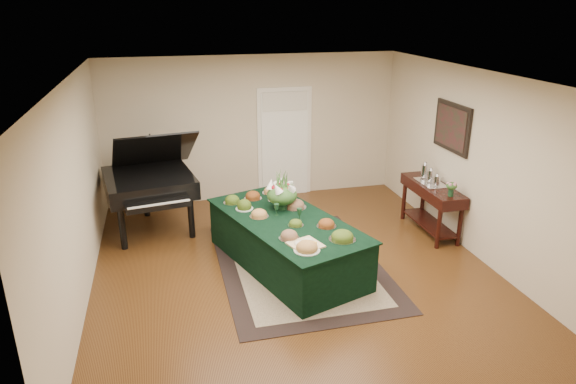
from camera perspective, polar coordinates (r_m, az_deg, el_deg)
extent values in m
plane|color=#321A0B|center=(7.43, 0.57, -8.40)|extent=(6.00, 6.00, 0.00)
cube|color=black|center=(7.49, 1.34, -8.12)|extent=(2.26, 3.16, 0.01)
cube|color=#BBAA8C|center=(7.49, 1.34, -8.07)|extent=(1.81, 2.71, 0.01)
cube|color=white|center=(9.88, -0.39, 5.55)|extent=(1.05, 0.04, 2.10)
cube|color=white|center=(9.87, -0.37, 5.24)|extent=(0.90, 0.06, 2.00)
cube|color=black|center=(7.34, -0.22, -5.66)|extent=(1.93, 2.80, 0.71)
cube|color=black|center=(7.19, -0.22, -3.08)|extent=(2.00, 2.87, 0.02)
cylinder|color=silver|center=(6.96, 4.29, -3.81)|extent=(0.27, 0.27, 0.01)
ellipsoid|color=brown|center=(6.94, 4.30, -3.48)|extent=(0.22, 0.22, 0.07)
cylinder|color=silver|center=(7.78, -6.21, -1.18)|extent=(0.27, 0.27, 0.01)
ellipsoid|color=#455F18|center=(7.77, -6.23, -0.84)|extent=(0.22, 0.22, 0.09)
cylinder|color=silver|center=(7.54, -4.87, -1.86)|extent=(0.26, 0.26, 0.01)
ellipsoid|color=#455F18|center=(7.52, -4.88, -1.46)|extent=(0.21, 0.21, 0.10)
cylinder|color=silver|center=(7.92, -3.93, -0.73)|extent=(0.28, 0.28, 0.01)
ellipsoid|color=brown|center=(7.90, -3.93, -0.40)|extent=(0.23, 0.23, 0.08)
cylinder|color=silver|center=(7.85, -1.01, -0.88)|extent=(0.34, 0.34, 0.01)
ellipsoid|color=gold|center=(7.82, -1.01, -0.47)|extent=(0.28, 0.28, 0.11)
cylinder|color=silver|center=(7.57, 0.77, -1.70)|extent=(0.34, 0.34, 0.01)
ellipsoid|color=brown|center=(7.55, 0.77, -1.35)|extent=(0.28, 0.28, 0.09)
cylinder|color=silver|center=(7.26, -3.22, -2.73)|extent=(0.27, 0.27, 0.01)
ellipsoid|color=#C58A46|center=(7.24, -3.23, -2.40)|extent=(0.23, 0.23, 0.08)
cylinder|color=silver|center=(6.60, 6.05, -5.25)|extent=(0.35, 0.35, 0.01)
ellipsoid|color=#455F18|center=(6.58, 6.07, -4.86)|extent=(0.29, 0.29, 0.09)
cylinder|color=silver|center=(6.59, 0.13, -5.18)|extent=(0.27, 0.27, 0.01)
ellipsoid|color=brown|center=(6.57, 0.13, -4.81)|extent=(0.22, 0.22, 0.08)
cylinder|color=silver|center=(6.97, 0.86, -3.71)|extent=(0.22, 0.22, 0.01)
ellipsoid|color=#455F18|center=(6.95, 0.86, -3.45)|extent=(0.18, 0.18, 0.06)
cylinder|color=silver|center=(8.14, -1.91, -0.09)|extent=(0.28, 0.28, 0.01)
ellipsoid|color=#C58A46|center=(8.12, -1.91, 0.19)|extent=(0.23, 0.23, 0.07)
cylinder|color=silver|center=(6.30, 2.11, -6.48)|extent=(0.33, 0.33, 0.01)
ellipsoid|color=#C58A46|center=(6.28, 2.11, -6.08)|extent=(0.27, 0.27, 0.09)
cube|color=tan|center=(6.42, 1.95, -5.87)|extent=(0.47, 0.47, 0.02)
ellipsoid|color=beige|center=(6.40, 1.31, -5.49)|extent=(0.14, 0.14, 0.08)
ellipsoid|color=beige|center=(6.49, 2.24, -5.17)|extent=(0.12, 0.12, 0.07)
cube|color=#FFAF28|center=(6.37, 2.73, -5.75)|extent=(0.11, 0.11, 0.05)
cylinder|color=#14331C|center=(7.51, -0.67, -1.21)|extent=(0.17, 0.17, 0.17)
ellipsoid|color=#315B24|center=(7.46, -0.67, -0.32)|extent=(0.44, 0.44, 0.29)
cylinder|color=black|center=(8.22, -17.91, -3.89)|extent=(0.10, 0.10, 0.67)
cylinder|color=black|center=(8.35, -10.70, -2.82)|extent=(0.10, 0.10, 0.67)
cylinder|color=black|center=(9.38, -15.54, -0.60)|extent=(0.10, 0.10, 0.67)
cube|color=black|center=(8.64, -15.21, 1.01)|extent=(1.57, 1.65, 0.29)
cube|color=black|center=(7.90, -14.22, -1.43)|extent=(0.99, 0.37, 0.10)
cube|color=black|center=(8.65, -14.69, 4.54)|extent=(1.45, 1.24, 0.75)
cylinder|color=#A47A42|center=(8.57, -7.16, -3.56)|extent=(0.39, 0.39, 0.24)
cylinder|color=black|center=(8.18, 16.39, -3.98)|extent=(0.07, 0.07, 0.64)
cylinder|color=black|center=(8.36, 18.53, -3.68)|extent=(0.07, 0.07, 0.64)
cylinder|color=black|center=(9.13, 12.75, -1.05)|extent=(0.07, 0.07, 0.64)
cylinder|color=black|center=(9.29, 14.74, -0.85)|extent=(0.07, 0.07, 0.64)
cube|color=black|center=(8.59, 15.77, 0.21)|extent=(0.45, 1.40, 0.18)
cube|color=black|center=(8.80, 15.41, -3.34)|extent=(0.38, 1.23, 0.03)
cube|color=silver|center=(8.62, 15.58, 1.00)|extent=(0.34, 0.58, 0.02)
cylinder|color=#14331C|center=(8.12, 17.64, -0.02)|extent=(0.08, 0.08, 0.12)
ellipsoid|color=#C58092|center=(8.08, 17.73, 0.72)|extent=(0.18, 0.18, 0.12)
cube|color=black|center=(8.42, 17.78, 6.87)|extent=(0.04, 0.95, 0.75)
cube|color=#4A131E|center=(8.41, 17.63, 6.87)|extent=(0.01, 0.82, 0.62)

